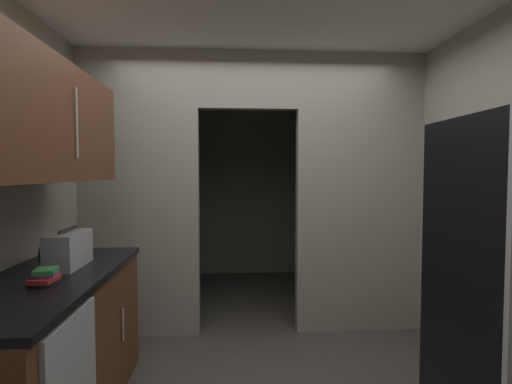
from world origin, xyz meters
The scene contains 7 objects.
kitchen_overhead_slab centered at (0.00, 0.41, 2.63)m, with size 3.57×6.76×0.06m, color silver.
kitchen_partition centered at (0.02, 1.38, 1.38)m, with size 3.17×0.12×2.60m.
adjoining_room_shell centered at (0.00, 2.95, 1.30)m, with size 3.17×2.28×2.60m.
lower_cabinet_run centered at (-1.26, 0.00, 0.46)m, with size 0.65×1.71×0.91m.
upper_cabinet_counterside centered at (-1.26, 0.00, 1.78)m, with size 0.36×1.54×0.65m.
boombox centered at (-1.24, 0.23, 1.02)m, with size 0.18×0.39×0.24m.
book_stack centered at (-1.20, -0.17, 0.95)m, with size 0.13×0.16×0.08m.
Camera 1 is at (-0.23, -2.28, 1.50)m, focal length 27.76 mm.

